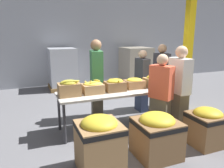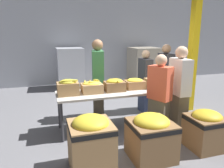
# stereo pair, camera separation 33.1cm
# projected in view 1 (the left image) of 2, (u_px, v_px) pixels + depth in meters

# --- Properties ---
(ground_plane) EXTENTS (30.00, 30.00, 0.00)m
(ground_plane) POSITION_uv_depth(u_px,v_px,m) (124.00, 126.00, 4.59)
(ground_plane) COLOR slate
(wall_back) EXTENTS (16.00, 0.08, 4.00)m
(wall_back) POSITION_uv_depth(u_px,v_px,m) (76.00, 30.00, 7.99)
(wall_back) COLOR #9399A3
(wall_back) RESTS_ON ground_plane
(sorting_table) EXTENTS (2.68, 0.73, 0.78)m
(sorting_table) POSITION_uv_depth(u_px,v_px,m) (124.00, 93.00, 4.42)
(sorting_table) COLOR beige
(sorting_table) RESTS_ON ground_plane
(banana_box_0) EXTENTS (0.39, 0.28, 0.31)m
(banana_box_0) POSITION_uv_depth(u_px,v_px,m) (69.00, 88.00, 3.97)
(banana_box_0) COLOR #A37A4C
(banana_box_0) RESTS_ON sorting_table
(banana_box_1) EXTENTS (0.39, 0.32, 0.25)m
(banana_box_1) POSITION_uv_depth(u_px,v_px,m) (93.00, 87.00, 4.17)
(banana_box_1) COLOR tan
(banana_box_1) RESTS_ON sorting_table
(banana_box_2) EXTENTS (0.39, 0.35, 0.25)m
(banana_box_2) POSITION_uv_depth(u_px,v_px,m) (115.00, 85.00, 4.32)
(banana_box_2) COLOR olive
(banana_box_2) RESTS_ON sorting_table
(banana_box_3) EXTENTS (0.39, 0.31, 0.22)m
(banana_box_3) POSITION_uv_depth(u_px,v_px,m) (134.00, 83.00, 4.55)
(banana_box_3) COLOR olive
(banana_box_3) RESTS_ON sorting_table
(banana_box_4) EXTENTS (0.39, 0.29, 0.27)m
(banana_box_4) POSITION_uv_depth(u_px,v_px,m) (154.00, 81.00, 4.66)
(banana_box_4) COLOR #A37A4C
(banana_box_4) RESTS_ON sorting_table
(banana_box_5) EXTENTS (0.39, 0.30, 0.30)m
(banana_box_5) POSITION_uv_depth(u_px,v_px,m) (171.00, 79.00, 4.79)
(banana_box_5) COLOR olive
(banana_box_5) RESTS_ON sorting_table
(volunteer_0) EXTENTS (0.32, 0.51, 1.77)m
(volunteer_0) POSITION_uv_depth(u_px,v_px,m) (97.00, 81.00, 4.80)
(volunteer_0) COLOR #6B604C
(volunteer_0) RESTS_ON ground_plane
(volunteer_1) EXTENTS (0.24, 0.46, 1.68)m
(volunteer_1) POSITION_uv_depth(u_px,v_px,m) (179.00, 91.00, 4.14)
(volunteer_1) COLOR #6B604C
(volunteer_1) RESTS_ON ground_plane
(volunteer_2) EXTENTS (0.20, 0.41, 1.51)m
(volunteer_2) POSITION_uv_depth(u_px,v_px,m) (142.00, 81.00, 5.32)
(volunteer_2) COLOR #2D3856
(volunteer_2) RESTS_ON ground_plane
(volunteer_3) EXTENTS (0.36, 0.46, 1.54)m
(volunteer_3) POSITION_uv_depth(u_px,v_px,m) (161.00, 96.00, 4.00)
(volunteer_3) COLOR #6B604C
(volunteer_3) RESTS_ON ground_plane
(volunteer_4) EXTENTS (0.22, 0.44, 1.63)m
(volunteer_4) POSITION_uv_depth(u_px,v_px,m) (161.00, 77.00, 5.51)
(volunteer_4) COLOR #2D3856
(volunteer_4) RESTS_ON ground_plane
(donation_bin_0) EXTENTS (0.60, 0.60, 0.81)m
(donation_bin_0) POSITION_uv_depth(u_px,v_px,m) (99.00, 142.00, 3.03)
(donation_bin_0) COLOR #A37A4C
(donation_bin_0) RESTS_ON ground_plane
(donation_bin_1) EXTENTS (0.64, 0.64, 0.72)m
(donation_bin_1) POSITION_uv_depth(u_px,v_px,m) (156.00, 134.00, 3.38)
(donation_bin_1) COLOR olive
(donation_bin_1) RESTS_ON ground_plane
(donation_bin_2) EXTENTS (0.56, 0.56, 0.67)m
(donation_bin_2) POSITION_uv_depth(u_px,v_px,m) (207.00, 125.00, 3.75)
(donation_bin_2) COLOR olive
(donation_bin_2) RESTS_ON ground_plane
(support_pillar) EXTENTS (0.18, 0.18, 4.00)m
(support_pillar) POSITION_uv_depth(u_px,v_px,m) (189.00, 29.00, 5.25)
(support_pillar) COLOR yellow
(support_pillar) RESTS_ON ground_plane
(pallet_stack_0) EXTENTS (0.96, 0.96, 1.40)m
(pallet_stack_0) POSITION_uv_depth(u_px,v_px,m) (63.00, 69.00, 7.47)
(pallet_stack_0) COLOR olive
(pallet_stack_0) RESTS_ON ground_plane
(pallet_stack_1) EXTENTS (1.10, 1.10, 1.37)m
(pallet_stack_1) POSITION_uv_depth(u_px,v_px,m) (136.00, 66.00, 8.31)
(pallet_stack_1) COLOR olive
(pallet_stack_1) RESTS_ON ground_plane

